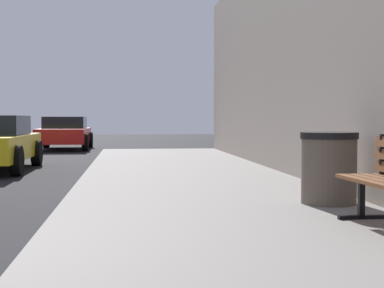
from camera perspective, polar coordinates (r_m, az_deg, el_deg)
sidewalk at (r=4.49m, az=8.93°, el=-12.06°), size 4.00×32.00×0.15m
trash_bin at (r=7.38m, az=13.28°, el=-2.27°), size 0.71×0.71×0.88m
car_red at (r=23.10m, az=-12.39°, el=1.08°), size 1.99×4.10×1.27m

